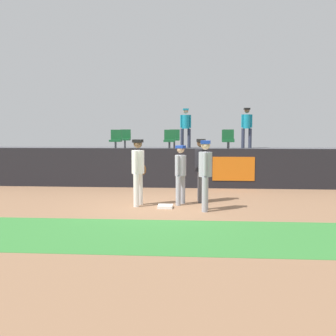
{
  "coord_description": "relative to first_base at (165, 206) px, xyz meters",
  "views": [
    {
      "loc": [
        1.04,
        -11.43,
        2.2
      ],
      "look_at": [
        0.12,
        0.86,
        1.0
      ],
      "focal_mm": 44.94,
      "sensor_mm": 36.0,
      "label": 1
    }
  ],
  "objects": [
    {
      "name": "bleacher_platform",
      "position": [
        -0.12,
        6.49,
        0.59
      ],
      "size": [
        18.0,
        4.8,
        1.26
      ],
      "primitive_type": "cube",
      "color": "#59595E",
      "rests_on": "ground_plane"
    },
    {
      "name": "grass_foreground_strip",
      "position": [
        -0.12,
        -2.92,
        -0.04
      ],
      "size": [
        18.0,
        2.8,
        0.01
      ],
      "primitive_type": "cube",
      "color": "#388438",
      "rests_on": "ground_plane"
    },
    {
      "name": "spectator_capped",
      "position": [
        0.29,
        7.83,
        2.25
      ],
      "size": [
        0.49,
        0.39,
        1.78
      ],
      "rotation": [
        0.0,
        0.0,
        3.33
      ],
      "color": "#33384C",
      "rests_on": "bleacher_platform"
    },
    {
      "name": "player_runner_visitor",
      "position": [
        1.08,
        -0.3,
        1.03
      ],
      "size": [
        0.37,
        0.52,
        1.85
      ],
      "rotation": [
        0.0,
        0.0,
        -1.63
      ],
      "color": "#9EA3AD",
      "rests_on": "ground_plane"
    },
    {
      "name": "seat_back_left",
      "position": [
        -2.37,
        7.16,
        1.69
      ],
      "size": [
        0.45,
        0.44,
        0.84
      ],
      "color": "#4C4C51",
      "rests_on": "bleacher_platform"
    },
    {
      "name": "field_wall",
      "position": [
        -0.11,
        3.92,
        0.68
      ],
      "size": [
        18.0,
        0.26,
        1.43
      ],
      "color": "black",
      "rests_on": "ground_plane"
    },
    {
      "name": "player_fielder_home",
      "position": [
        -0.78,
        0.28,
        1.03
      ],
      "size": [
        0.42,
        0.56,
        1.86
      ],
      "rotation": [
        0.0,
        0.0,
        -1.74
      ],
      "color": "white",
      "rests_on": "ground_plane"
    },
    {
      "name": "seat_front_left",
      "position": [
        -2.43,
        5.36,
        1.69
      ],
      "size": [
        0.45,
        0.44,
        0.84
      ],
      "color": "#4C4C51",
      "rests_on": "bleacher_platform"
    },
    {
      "name": "seat_back_center",
      "position": [
        -0.18,
        7.16,
        1.69
      ],
      "size": [
        0.45,
        0.44,
        0.84
      ],
      "color": "#4C4C51",
      "rests_on": "bleacher_platform"
    },
    {
      "name": "seat_back_right",
      "position": [
        2.18,
        7.16,
        1.69
      ],
      "size": [
        0.47,
        0.44,
        0.84
      ],
      "color": "#4C4C51",
      "rests_on": "bleacher_platform"
    },
    {
      "name": "spectator_hooded",
      "position": [
        3.01,
        7.74,
        2.26
      ],
      "size": [
        0.5,
        0.39,
        1.79
      ],
      "rotation": [
        0.0,
        0.0,
        3.31
      ],
      "color": "#33384C",
      "rests_on": "bleacher_platform"
    },
    {
      "name": "seat_front_center",
      "position": [
        -0.27,
        5.36,
        1.69
      ],
      "size": [
        0.44,
        0.44,
        0.84
      ],
      "color": "#4C4C51",
      "rests_on": "bleacher_platform"
    },
    {
      "name": "player_coach_visitor",
      "position": [
        0.39,
        0.54,
        0.94
      ],
      "size": [
        0.42,
        0.44,
        1.68
      ],
      "rotation": [
        0.0,
        0.0,
        -1.97
      ],
      "color": "#9EA3AD",
      "rests_on": "ground_plane"
    },
    {
      "name": "first_base",
      "position": [
        0.0,
        0.0,
        0.0
      ],
      "size": [
        0.4,
        0.4,
        0.08
      ],
      "primitive_type": "cube",
      "color": "white",
      "rests_on": "ground_plane"
    },
    {
      "name": "seat_front_right",
      "position": [
        2.04,
        5.36,
        1.69
      ],
      "size": [
        0.47,
        0.44,
        0.84
      ],
      "color": "#4C4C51",
      "rests_on": "bleacher_platform"
    },
    {
      "name": "player_umpire",
      "position": [
        0.96,
        1.01,
        1.04
      ],
      "size": [
        0.38,
        0.52,
        1.86
      ],
      "rotation": [
        0.0,
        0.0,
        -1.49
      ],
      "color": "#4C4C51",
      "rests_on": "ground_plane"
    },
    {
      "name": "ground_plane",
      "position": [
        -0.12,
        0.14,
        -0.04
      ],
      "size": [
        60.0,
        60.0,
        0.0
      ],
      "primitive_type": "plane",
      "color": "#936B4C"
    }
  ]
}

